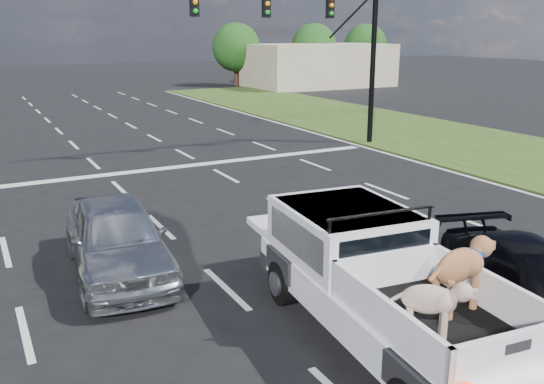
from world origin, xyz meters
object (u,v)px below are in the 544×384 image
(silver_sedan, at_px, (117,238))
(black_coupe, at_px, (536,286))
(traffic_signal, at_px, (325,29))
(pickup_truck, at_px, (379,280))

(silver_sedan, distance_m, black_coupe, 7.60)
(traffic_signal, bearing_deg, pickup_truck, -119.77)
(pickup_truck, bearing_deg, black_coupe, -12.28)
(pickup_truck, bearing_deg, traffic_signal, 66.09)
(traffic_signal, height_order, black_coupe, traffic_signal)
(traffic_signal, xyz_separation_m, silver_sedan, (-10.53, -8.83, -3.98))
(silver_sedan, xyz_separation_m, black_coupe, (5.53, -5.20, -0.12))
(traffic_signal, relative_size, silver_sedan, 2.08)
(traffic_signal, relative_size, pickup_truck, 1.61)
(pickup_truck, relative_size, silver_sedan, 1.29)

